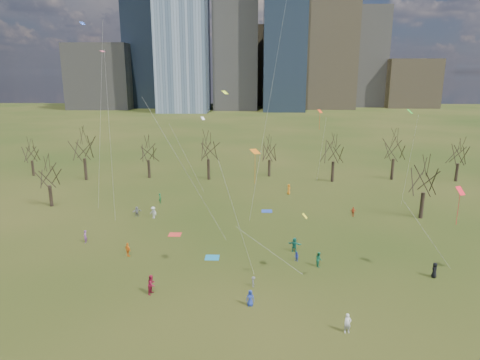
{
  "coord_description": "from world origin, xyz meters",
  "views": [
    {
      "loc": [
        1.58,
        -41.37,
        20.49
      ],
      "look_at": [
        0.0,
        12.0,
        7.0
      ],
      "focal_mm": 32.0,
      "sensor_mm": 36.0,
      "label": 1
    }
  ],
  "objects_px": {
    "person_0": "(250,298)",
    "blanket_teal": "(212,258)",
    "person_2": "(152,284)",
    "person_1": "(348,323)",
    "person_4": "(128,250)",
    "blanket_navy": "(267,211)",
    "blanket_crimson": "(175,235)"
  },
  "relations": [
    {
      "from": "person_0",
      "to": "person_4",
      "type": "bearing_deg",
      "value": 143.76
    },
    {
      "from": "blanket_teal",
      "to": "blanket_navy",
      "type": "relative_size",
      "value": 1.0
    },
    {
      "from": "blanket_crimson",
      "to": "person_4",
      "type": "xyz_separation_m",
      "value": [
        -4.14,
        -6.89,
        0.81
      ]
    },
    {
      "from": "blanket_crimson",
      "to": "person_1",
      "type": "bearing_deg",
      "value": -49.75
    },
    {
      "from": "person_0",
      "to": "person_2",
      "type": "height_order",
      "value": "person_2"
    },
    {
      "from": "person_2",
      "to": "person_4",
      "type": "distance_m",
      "value": 9.55
    },
    {
      "from": "person_4",
      "to": "blanket_crimson",
      "type": "bearing_deg",
      "value": -82.47
    },
    {
      "from": "person_0",
      "to": "person_2",
      "type": "relative_size",
      "value": 0.79
    },
    {
      "from": "blanket_navy",
      "to": "person_0",
      "type": "relative_size",
      "value": 1.04
    },
    {
      "from": "person_2",
      "to": "blanket_crimson",
      "type": "bearing_deg",
      "value": 16.64
    },
    {
      "from": "person_1",
      "to": "blanket_teal",
      "type": "bearing_deg",
      "value": 118.97
    },
    {
      "from": "person_0",
      "to": "person_2",
      "type": "distance_m",
      "value": 9.56
    },
    {
      "from": "blanket_navy",
      "to": "blanket_crimson",
      "type": "height_order",
      "value": "same"
    },
    {
      "from": "person_4",
      "to": "person_0",
      "type": "bearing_deg",
      "value": -177.58
    },
    {
      "from": "person_1",
      "to": "person_4",
      "type": "distance_m",
      "value": 26.07
    },
    {
      "from": "blanket_crimson",
      "to": "person_4",
      "type": "distance_m",
      "value": 8.08
    },
    {
      "from": "blanket_teal",
      "to": "person_1",
      "type": "xyz_separation_m",
      "value": [
        12.27,
        -14.07,
        0.82
      ]
    },
    {
      "from": "person_1",
      "to": "person_4",
      "type": "xyz_separation_m",
      "value": [
        -21.92,
        14.11,
        -0.01
      ]
    },
    {
      "from": "person_1",
      "to": "person_0",
      "type": "bearing_deg",
      "value": 141.74
    },
    {
      "from": "person_1",
      "to": "person_2",
      "type": "height_order",
      "value": "person_2"
    },
    {
      "from": "person_1",
      "to": "person_4",
      "type": "relative_size",
      "value": 1.01
    },
    {
      "from": "blanket_teal",
      "to": "person_1",
      "type": "relative_size",
      "value": 0.95
    },
    {
      "from": "person_0",
      "to": "blanket_teal",
      "type": "bearing_deg",
      "value": 113.19
    },
    {
      "from": "person_0",
      "to": "person_2",
      "type": "bearing_deg",
      "value": 168.26
    },
    {
      "from": "blanket_teal",
      "to": "blanket_navy",
      "type": "height_order",
      "value": "same"
    },
    {
      "from": "person_1",
      "to": "person_2",
      "type": "relative_size",
      "value": 0.87
    },
    {
      "from": "blanket_teal",
      "to": "person_4",
      "type": "relative_size",
      "value": 0.97
    },
    {
      "from": "blanket_navy",
      "to": "person_2",
      "type": "distance_m",
      "value": 27.86
    },
    {
      "from": "blanket_crimson",
      "to": "person_2",
      "type": "distance_m",
      "value": 15.25
    },
    {
      "from": "person_0",
      "to": "person_4",
      "type": "height_order",
      "value": "person_4"
    },
    {
      "from": "blanket_teal",
      "to": "blanket_navy",
      "type": "distance_m",
      "value": 18.27
    },
    {
      "from": "blanket_navy",
      "to": "person_0",
      "type": "height_order",
      "value": "person_0"
    }
  ]
}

